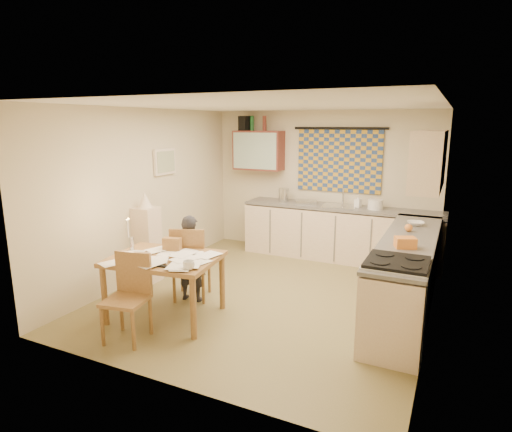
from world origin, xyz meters
The scene contains 44 objects.
floor centered at (0.00, 0.00, -0.01)m, with size 4.00×4.50×0.02m, color olive.
ceiling centered at (0.00, 0.00, 2.51)m, with size 4.00×4.50×0.02m, color white.
wall_back centered at (0.00, 2.26, 1.25)m, with size 4.00×0.02×2.50m, color beige.
wall_front centered at (0.00, -2.26, 1.25)m, with size 4.00×0.02×2.50m, color beige.
wall_left centered at (-2.01, 0.00, 1.25)m, with size 0.02×4.50×2.50m, color beige.
wall_right centered at (2.01, 0.00, 1.25)m, with size 0.02×4.50×2.50m, color beige.
window_blind centered at (0.30, 2.22, 1.65)m, with size 1.45×0.03×1.05m, color navy.
curtain_rod centered at (0.30, 2.20, 2.20)m, with size 0.04×0.04×1.60m, color black.
wall_cabinet centered at (-1.15, 2.08, 1.80)m, with size 0.90×0.34×0.70m, color #5E261F.
wall_cabinet_glass centered at (-1.15, 1.91, 1.80)m, with size 0.84×0.02×0.64m, color #99B2A5.
upper_cabinet_right centered at (1.83, 0.55, 1.85)m, with size 0.34×1.30×0.70m, color beige.
framed_print centered at (-1.97, 0.40, 1.70)m, with size 0.04×0.50×0.40m, color beige.
print_canvas centered at (-1.95, 0.40, 1.70)m, with size 0.01×0.42×0.32m, color beige.
counter_back centered at (0.43, 1.95, 0.45)m, with size 3.30×0.62×0.92m.
counter_right centered at (1.70, 0.32, 0.45)m, with size 0.62×2.95×0.92m.
stove centered at (1.70, -0.77, 0.48)m, with size 0.62×0.62×0.96m.
sink centered at (0.40, 1.95, 0.88)m, with size 0.55×0.45×0.10m, color silver.
tap centered at (0.42, 2.13, 1.06)m, with size 0.03×0.03×0.28m, color silver.
dish_rack centered at (-0.18, 1.95, 0.95)m, with size 0.35×0.30×0.06m, color silver.
kettle centered at (-0.60, 1.95, 1.04)m, with size 0.18×0.18×0.24m, color silver.
mixing_bowl centered at (1.00, 1.95, 1.00)m, with size 0.24×0.24×0.16m, color white.
soap_bottle centered at (0.71, 2.00, 1.02)m, with size 0.12×0.12×0.21m, color white.
bowl centered at (1.70, 1.05, 0.95)m, with size 0.27×0.27×0.05m, color white.
orange_bag centered at (1.70, -0.13, 0.98)m, with size 0.22×0.16×0.12m, color orange.
fruit_orange centered at (1.65, 0.66, 0.97)m, with size 0.10×0.10×0.10m, color orange.
speaker centered at (-1.42, 2.08, 2.28)m, with size 0.16×0.20×0.26m, color black.
bottle_green centered at (-1.28, 2.08, 2.28)m, with size 0.07×0.07×0.26m, color #195926.
bottle_brown centered at (-1.03, 2.08, 2.28)m, with size 0.07×0.07×0.26m, color #5E261F.
dining_table centered at (-0.87, -1.13, 0.38)m, with size 1.35×1.10×0.75m.
chair_far centered at (-0.90, -0.53, 0.31)m, with size 0.57×0.57×0.99m.
chair_near centered at (-0.89, -1.76, 0.29)m, with size 0.49×0.49×0.93m.
person centered at (-0.87, -0.59, 0.57)m, with size 0.45×0.33×1.14m, color black.
shelf_stand centered at (-1.84, -0.27, 0.55)m, with size 0.32×0.30×1.10m, color beige.
lampshade centered at (-1.84, -0.27, 1.21)m, with size 0.20×0.20×0.22m, color beige.
letter_rack centered at (-0.94, -0.88, 0.83)m, with size 0.22×0.10×0.16m, color brown.
mug centered at (-0.34, -1.39, 0.80)m, with size 0.14×0.14×0.10m, color white.
magazine centered at (-1.28, -1.44, 0.76)m, with size 0.27×0.30×0.02m, color maroon.
book centered at (-1.24, -1.28, 0.76)m, with size 0.20×0.28×0.02m, color orange.
orange_box centered at (-1.12, -1.46, 0.77)m, with size 0.12×0.08×0.04m, color orange.
eyeglasses centered at (-0.65, -1.43, 0.76)m, with size 0.13×0.04×0.02m, color black.
candle_holder centered at (-1.35, -1.13, 0.84)m, with size 0.06×0.06×0.18m, color silver.
candle centered at (-1.38, -1.15, 1.04)m, with size 0.02×0.02×0.22m, color white.
candle_flame centered at (-1.35, -1.15, 1.16)m, with size 0.02×0.02×0.02m, color #FFCC66.
papers centered at (-0.79, -1.22, 0.77)m, with size 1.15×1.01×0.03m.
Camera 1 is at (2.17, -5.00, 2.29)m, focal length 30.00 mm.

